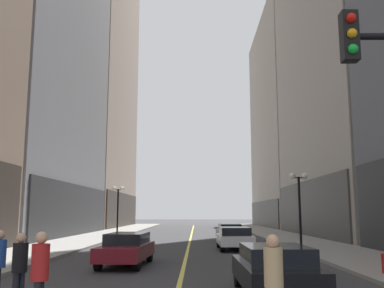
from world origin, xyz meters
TOP-DOWN VIEW (x-y plane):
  - ground_plane at (0.00, 35.00)m, footprint 200.00×200.00m
  - sidewalk_left at (-8.25, 35.00)m, footprint 4.50×78.00m
  - sidewalk_right at (8.25, 35.00)m, footprint 4.50×78.00m
  - lane_centre_stripe at (0.00, 35.00)m, footprint 0.16×70.00m
  - building_left_mid at (-15.57, 34.50)m, footprint 10.35×24.00m
  - building_right_far at (17.19, 60.00)m, footprint 13.59×26.00m
  - car_black at (2.56, 6.52)m, footprint 1.87×4.39m
  - car_maroon at (-2.37, 13.16)m, footprint 1.90×4.65m
  - car_white at (2.75, 20.81)m, footprint 1.96×4.45m
  - car_blue at (3.01, 28.28)m, footprint 1.91×4.27m
  - pedestrian_in_black_coat at (-3.50, 4.94)m, footprint 0.46×0.46m
  - pedestrian_in_tan_trench at (1.89, 2.79)m, footprint 0.40×0.40m
  - pedestrian_in_red_jacket at (-2.49, 3.41)m, footprint 0.34×0.34m
  - street_lamp_left_far at (-6.40, 33.00)m, footprint 1.06×0.36m
  - street_lamp_right_mid at (6.40, 19.75)m, footprint 1.06×0.36m

SIDE VIEW (x-z plane):
  - ground_plane at x=0.00m, z-range 0.00..0.00m
  - lane_centre_stripe at x=0.00m, z-range 0.00..0.01m
  - sidewalk_left at x=-8.25m, z-range 0.00..0.15m
  - sidewalk_right at x=8.25m, z-range 0.00..0.15m
  - car_blue at x=3.01m, z-range 0.06..1.38m
  - car_maroon at x=-2.37m, z-range 0.06..1.38m
  - car_black at x=2.56m, z-range 0.06..1.38m
  - car_white at x=2.75m, z-range 0.06..1.38m
  - pedestrian_in_black_coat at x=-3.50m, z-range 0.14..1.85m
  - pedestrian_in_tan_trench at x=1.89m, z-range 0.15..1.94m
  - pedestrian_in_red_jacket at x=-2.49m, z-range 0.16..1.96m
  - street_lamp_left_far at x=-6.40m, z-range 1.04..5.47m
  - street_lamp_right_mid at x=6.40m, z-range 1.04..5.47m
  - building_right_far at x=17.19m, z-range -0.06..31.98m
  - building_left_mid at x=-15.57m, z-range -0.10..38.86m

